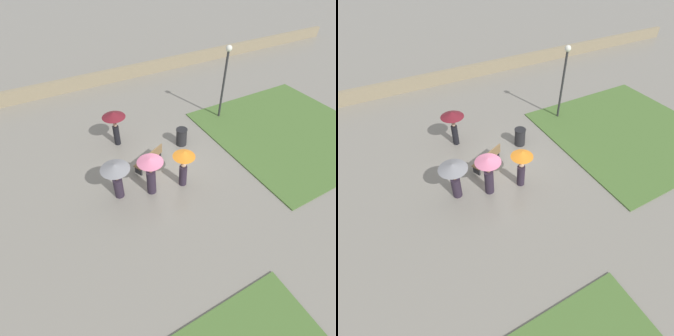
{
  "view_description": "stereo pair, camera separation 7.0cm",
  "coord_description": "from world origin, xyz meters",
  "views": [
    {
      "loc": [
        4.2,
        7.86,
        8.51
      ],
      "look_at": [
        0.22,
        0.57,
        0.64
      ],
      "focal_mm": 28.0,
      "sensor_mm": 36.0,
      "label": 1
    },
    {
      "loc": [
        4.14,
        7.89,
        8.51
      ],
      "look_at": [
        0.22,
        0.57,
        0.64
      ],
      "focal_mm": 28.0,
      "sensor_mm": 36.0,
      "label": 2
    }
  ],
  "objects": [
    {
      "name": "ground_plane",
      "position": [
        0.0,
        0.0,
        0.0
      ],
      "size": [
        90.0,
        90.0,
        0.0
      ],
      "primitive_type": "plane",
      "color": "gray"
    },
    {
      "name": "lawn_patch_near",
      "position": [
        -7.41,
        0.5,
        0.03
      ],
      "size": [
        8.24,
        8.19,
        0.06
      ],
      "color": "#4C7033",
      "rests_on": "ground_plane"
    },
    {
      "name": "parapet_wall",
      "position": [
        0.0,
        -9.93,
        0.44
      ],
      "size": [
        45.0,
        0.35,
        0.89
      ],
      "color": "gray",
      "rests_on": "ground_plane"
    },
    {
      "name": "park_bench",
      "position": [
        0.59,
        -0.56,
        0.46
      ],
      "size": [
        1.63,
        1.05,
        0.9
      ],
      "rotation": [
        0.0,
        0.0,
        0.43
      ],
      "color": "brown",
      "rests_on": "ground_plane"
    },
    {
      "name": "lamp_post",
      "position": [
        -4.89,
        -2.49,
        2.65
      ],
      "size": [
        0.32,
        0.32,
        4.08
      ],
      "color": "#2D2D30",
      "rests_on": "ground_plane"
    },
    {
      "name": "trash_bin",
      "position": [
        -1.59,
        -1.3,
        0.46
      ],
      "size": [
        0.58,
        0.58,
        0.92
      ],
      "color": "#232326",
      "rests_on": "ground_plane"
    },
    {
      "name": "crowd_person_pink",
      "position": [
        1.21,
        0.93,
        1.23
      ],
      "size": [
        1.06,
        1.06,
        1.88
      ],
      "rotation": [
        0.0,
        0.0,
        0.11
      ],
      "color": "#2D2333",
      "rests_on": "ground_plane"
    },
    {
      "name": "crowd_person_orange",
      "position": [
        -0.19,
        1.16,
        1.29
      ],
      "size": [
        0.93,
        0.93,
        1.84
      ],
      "rotation": [
        0.0,
        0.0,
        0.62
      ],
      "color": "#2D2333",
      "rests_on": "ground_plane"
    },
    {
      "name": "crowd_person_grey",
      "position": [
        2.5,
        0.48,
        1.28
      ],
      "size": [
        1.18,
        1.18,
        1.78
      ],
      "rotation": [
        0.0,
        0.0,
        1.91
      ],
      "color": "#2D2333",
      "rests_on": "ground_plane"
    },
    {
      "name": "crowd_person_maroon",
      "position": [
        1.3,
        -2.92,
        1.45
      ],
      "size": [
        1.14,
        1.14,
        1.88
      ],
      "rotation": [
        0.0,
        0.0,
        5.94
      ],
      "color": "black",
      "rests_on": "ground_plane"
    }
  ]
}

